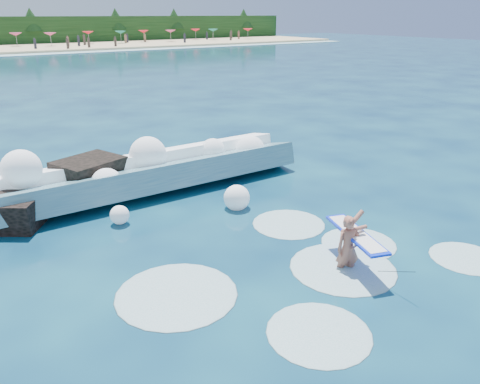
# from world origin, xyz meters

# --- Properties ---
(ground) EXTENTS (200.00, 200.00, 0.00)m
(ground) POSITION_xyz_m (0.00, 0.00, 0.00)
(ground) COLOR #082242
(ground) RESTS_ON ground
(breaking_wave) EXTENTS (16.07, 2.59, 1.39)m
(breaking_wave) POSITION_xyz_m (-1.77, 6.67, 0.48)
(breaking_wave) COLOR teal
(breaking_wave) RESTS_ON ground
(surfer_with_board) EXTENTS (1.20, 2.81, 1.58)m
(surfer_with_board) POSITION_xyz_m (2.54, -0.93, 0.58)
(surfer_with_board) COLOR #A7614E
(surfer_with_board) RESTS_ON ground
(wave_spray) EXTENTS (14.46, 4.57, 1.94)m
(wave_spray) POSITION_xyz_m (-1.59, 6.51, 0.88)
(wave_spray) COLOR white
(wave_spray) RESTS_ON ground
(surf_foam) EXTENTS (8.69, 6.04, 0.13)m
(surf_foam) POSITION_xyz_m (1.55, -0.37, 0.00)
(surf_foam) COLOR silver
(surf_foam) RESTS_ON ground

